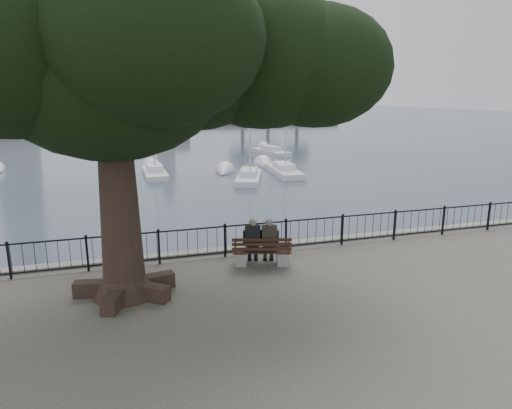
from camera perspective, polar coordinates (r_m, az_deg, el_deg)
name	(u,v)px	position (r m, az deg, el deg)	size (l,w,h in m)	color
harbor	(252,263)	(15.14, -0.55, -7.31)	(260.00, 260.00, 1.20)	gray
railing	(256,237)	(14.34, 0.00, -4.05)	(22.06, 0.06, 1.00)	black
bench	(262,255)	(13.48, 0.71, -6.32)	(1.80, 0.96, 0.91)	gray
person_left	(253,243)	(13.45, -0.40, -4.79)	(0.54, 0.78, 1.44)	black
person_right	(269,243)	(13.46, 1.62, -4.78)	(0.54, 0.78, 1.44)	black
tree	(147,46)	(11.36, -13.50, 18.69)	(11.14, 7.78, 9.10)	black
lighthouse	(3,42)	(74.25, -29.07, 17.36)	(9.97, 9.97, 30.50)	gray
lion_monument	(165,125)	(60.93, -11.34, 9.74)	(5.56, 5.56, 8.32)	gray
sailboat_b	(155,171)	(34.71, -12.55, 4.09)	(1.59, 5.44, 12.21)	silver
sailboat_c	(249,176)	(32.04, -0.89, 3.56)	(3.33, 5.71, 10.53)	silver
sailboat_d	(284,170)	(34.77, 3.49, 4.31)	(2.22, 6.10, 10.22)	silver
sailboat_g	(271,151)	(46.45, 1.86, 6.69)	(2.65, 5.75, 10.38)	silver
sailboat_h	(129,149)	(48.88, -15.65, 6.64)	(2.88, 5.31, 13.00)	silver
far_shore	(267,104)	(94.76, 1.36, 12.47)	(30.00, 8.60, 9.18)	#48443D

